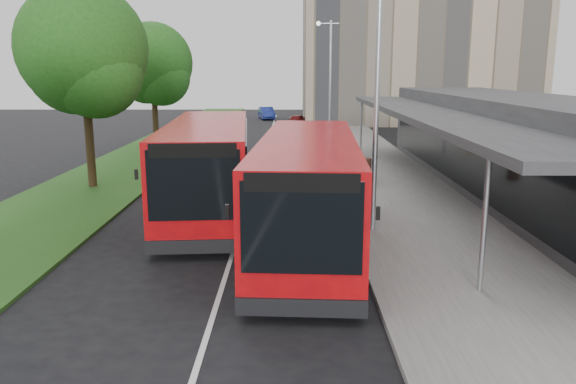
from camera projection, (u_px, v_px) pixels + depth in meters
name	position (u px, v px, depth m)	size (l,w,h in m)	color
ground	(232.00, 254.00, 15.68)	(120.00, 120.00, 0.00)	black
pavement	(360.00, 151.00, 35.19)	(5.00, 80.00, 0.15)	slate
grass_verge	(153.00, 152.00, 35.24)	(5.00, 80.00, 0.10)	#264F19
lane_centre_line	(260.00, 166.00, 30.34)	(0.12, 70.00, 0.01)	silver
kerb_dashes	(318.00, 155.00, 34.23)	(0.12, 56.00, 0.01)	silver
office_block	(417.00, 29.00, 54.77)	(22.00, 12.00, 18.00)	tan
station_building	(515.00, 145.00, 23.02)	(7.70, 26.00, 4.00)	#2C2B2E
tree_mid	(84.00, 58.00, 23.37)	(5.36, 5.36, 8.61)	#332214
tree_far	(153.00, 68.00, 35.18)	(4.99, 4.99, 8.02)	#332214
lamp_post_near	(375.00, 81.00, 16.62)	(1.44, 0.28, 8.00)	#96989E
lamp_post_far	(329.00, 76.00, 36.17)	(1.44, 0.28, 8.00)	#96989E
bus_main	(308.00, 190.00, 16.29)	(3.44, 11.30, 3.16)	#BF0A0C
bus_second	(209.00, 166.00, 20.22)	(3.74, 11.58, 3.23)	#BF0A0C
litter_bin	(365.00, 169.00, 25.62)	(0.54, 0.54, 0.98)	#391F17
bollard	(341.00, 147.00, 33.13)	(0.15, 0.15, 0.92)	#FFB10D
car_near	(296.00, 120.00, 51.97)	(1.24, 3.09, 1.05)	#580C0D
car_far	(266.00, 113.00, 59.28)	(1.36, 3.91, 1.29)	navy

